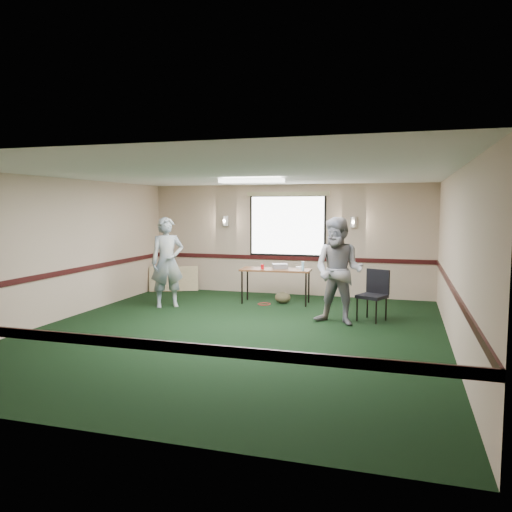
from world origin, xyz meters
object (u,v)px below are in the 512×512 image
(projector, at_px, (280,266))
(person_right, at_px, (339,271))
(folding_table, at_px, (276,271))
(person_left, at_px, (167,262))
(conference_chair, at_px, (374,291))

(projector, distance_m, person_right, 2.28)
(person_right, bearing_deg, folding_table, 148.67)
(folding_table, height_order, person_left, person_left)
(person_left, distance_m, person_right, 3.78)
(folding_table, bearing_deg, projector, 37.97)
(projector, xyz_separation_m, conference_chair, (2.14, -1.15, -0.27))
(projector, bearing_deg, conference_chair, -50.90)
(projector, xyz_separation_m, person_right, (1.52, -1.69, 0.15))
(conference_chair, bearing_deg, person_right, -114.55)
(folding_table, xyz_separation_m, person_left, (-2.14, -1.05, 0.25))
(projector, bearing_deg, person_left, -175.87)
(folding_table, distance_m, conference_chair, 2.47)
(person_left, bearing_deg, conference_chair, -35.98)
(folding_table, relative_size, projector, 4.80)
(person_right, bearing_deg, person_left, -174.70)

